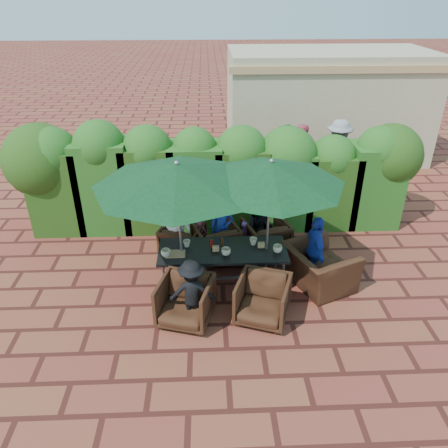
{
  "coord_description": "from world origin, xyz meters",
  "views": [
    {
      "loc": [
        -0.25,
        -6.59,
        4.94
      ],
      "look_at": [
        0.05,
        0.4,
        1.06
      ],
      "focal_mm": 35.0,
      "sensor_mm": 36.0,
      "label": 1
    }
  ],
  "objects_px": {
    "chair_far_left": "(183,239)",
    "chair_far_mid": "(216,240)",
    "umbrella_right": "(271,173)",
    "chair_near_left": "(185,299)",
    "chair_near_right": "(263,298)",
    "umbrella_left": "(177,175)",
    "chair_far_right": "(266,236)",
    "chair_end_right": "(320,261)",
    "dining_table": "(223,253)"
  },
  "relations": [
    {
      "from": "chair_far_right",
      "to": "chair_near_right",
      "type": "distance_m",
      "value": 1.99
    },
    {
      "from": "umbrella_left",
      "to": "chair_far_mid",
      "type": "relative_size",
      "value": 3.31
    },
    {
      "from": "chair_far_left",
      "to": "umbrella_left",
      "type": "bearing_deg",
      "value": 110.59
    },
    {
      "from": "chair_far_mid",
      "to": "chair_end_right",
      "type": "bearing_deg",
      "value": 133.21
    },
    {
      "from": "umbrella_left",
      "to": "chair_far_left",
      "type": "bearing_deg",
      "value": 91.97
    },
    {
      "from": "chair_far_left",
      "to": "umbrella_right",
      "type": "bearing_deg",
      "value": 166.25
    },
    {
      "from": "dining_table",
      "to": "chair_near_right",
      "type": "xyz_separation_m",
      "value": [
        0.62,
        -0.98,
        -0.25
      ]
    },
    {
      "from": "chair_far_left",
      "to": "dining_table",
      "type": "bearing_deg",
      "value": 146.78
    },
    {
      "from": "dining_table",
      "to": "umbrella_right",
      "type": "height_order",
      "value": "umbrella_right"
    },
    {
      "from": "chair_end_right",
      "to": "umbrella_left",
      "type": "bearing_deg",
      "value": 65.2
    },
    {
      "from": "dining_table",
      "to": "umbrella_left",
      "type": "height_order",
      "value": "umbrella_left"
    },
    {
      "from": "umbrella_left",
      "to": "chair_far_mid",
      "type": "bearing_deg",
      "value": 54.87
    },
    {
      "from": "umbrella_right",
      "to": "chair_end_right",
      "type": "distance_m",
      "value": 1.96
    },
    {
      "from": "umbrella_right",
      "to": "chair_far_mid",
      "type": "height_order",
      "value": "umbrella_right"
    },
    {
      "from": "chair_end_right",
      "to": "dining_table",
      "type": "bearing_deg",
      "value": 63.4
    },
    {
      "from": "dining_table",
      "to": "chair_near_left",
      "type": "distance_m",
      "value": 1.2
    },
    {
      "from": "chair_far_mid",
      "to": "chair_far_right",
      "type": "relative_size",
      "value": 1.01
    },
    {
      "from": "dining_table",
      "to": "chair_far_right",
      "type": "distance_m",
      "value": 1.37
    },
    {
      "from": "chair_far_right",
      "to": "chair_near_right",
      "type": "bearing_deg",
      "value": 63.91
    },
    {
      "from": "chair_far_mid",
      "to": "chair_near_right",
      "type": "height_order",
      "value": "chair_far_mid"
    },
    {
      "from": "chair_far_mid",
      "to": "chair_far_right",
      "type": "distance_m",
      "value": 1.02
    },
    {
      "from": "chair_near_left",
      "to": "chair_end_right",
      "type": "bearing_deg",
      "value": 35.83
    },
    {
      "from": "chair_far_left",
      "to": "chair_near_left",
      "type": "height_order",
      "value": "chair_near_left"
    },
    {
      "from": "umbrella_left",
      "to": "chair_near_right",
      "type": "relative_size",
      "value": 3.33
    },
    {
      "from": "dining_table",
      "to": "chair_near_right",
      "type": "height_order",
      "value": "chair_near_right"
    },
    {
      "from": "dining_table",
      "to": "umbrella_left",
      "type": "relative_size",
      "value": 0.82
    },
    {
      "from": "chair_near_left",
      "to": "chair_near_right",
      "type": "height_order",
      "value": "chair_near_left"
    },
    {
      "from": "chair_far_mid",
      "to": "chair_near_left",
      "type": "height_order",
      "value": "chair_near_left"
    },
    {
      "from": "dining_table",
      "to": "chair_near_left",
      "type": "xyz_separation_m",
      "value": [
        -0.65,
        -0.98,
        -0.25
      ]
    },
    {
      "from": "chair_far_mid",
      "to": "chair_near_right",
      "type": "relative_size",
      "value": 1.01
    },
    {
      "from": "chair_far_left",
      "to": "chair_far_mid",
      "type": "xyz_separation_m",
      "value": [
        0.67,
        -0.11,
        0.02
      ]
    },
    {
      "from": "umbrella_right",
      "to": "chair_far_mid",
      "type": "xyz_separation_m",
      "value": [
        -0.89,
        0.88,
        -1.79
      ]
    },
    {
      "from": "chair_near_right",
      "to": "chair_end_right",
      "type": "bearing_deg",
      "value": 57.06
    },
    {
      "from": "umbrella_left",
      "to": "chair_far_right",
      "type": "bearing_deg",
      "value": 31.84
    },
    {
      "from": "chair_far_mid",
      "to": "chair_end_right",
      "type": "relative_size",
      "value": 0.72
    },
    {
      "from": "umbrella_left",
      "to": "chair_far_mid",
      "type": "distance_m",
      "value": 2.1
    },
    {
      "from": "chair_far_mid",
      "to": "chair_far_right",
      "type": "height_order",
      "value": "chair_far_mid"
    },
    {
      "from": "umbrella_right",
      "to": "chair_far_left",
      "type": "xyz_separation_m",
      "value": [
        -1.56,
        0.99,
        -1.81
      ]
    },
    {
      "from": "dining_table",
      "to": "umbrella_right",
      "type": "bearing_deg",
      "value": -0.76
    },
    {
      "from": "umbrella_left",
      "to": "umbrella_right",
      "type": "relative_size",
      "value": 1.12
    },
    {
      "from": "dining_table",
      "to": "chair_near_right",
      "type": "relative_size",
      "value": 2.72
    },
    {
      "from": "chair_end_right",
      "to": "chair_far_mid",
      "type": "bearing_deg",
      "value": 39.2
    },
    {
      "from": "chair_far_left",
      "to": "chair_end_right",
      "type": "relative_size",
      "value": 0.68
    },
    {
      "from": "dining_table",
      "to": "chair_far_left",
      "type": "xyz_separation_m",
      "value": [
        -0.77,
        0.98,
        -0.27
      ]
    },
    {
      "from": "umbrella_right",
      "to": "umbrella_left",
      "type": "bearing_deg",
      "value": -179.02
    },
    {
      "from": "chair_far_left",
      "to": "chair_near_right",
      "type": "relative_size",
      "value": 0.96
    },
    {
      "from": "umbrella_left",
      "to": "chair_near_right",
      "type": "distance_m",
      "value": 2.44
    },
    {
      "from": "chair_far_left",
      "to": "chair_near_right",
      "type": "bearing_deg",
      "value": 143.89
    },
    {
      "from": "umbrella_right",
      "to": "chair_end_right",
      "type": "height_order",
      "value": "umbrella_right"
    },
    {
      "from": "chair_near_left",
      "to": "chair_far_left",
      "type": "bearing_deg",
      "value": 109.39
    }
  ]
}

